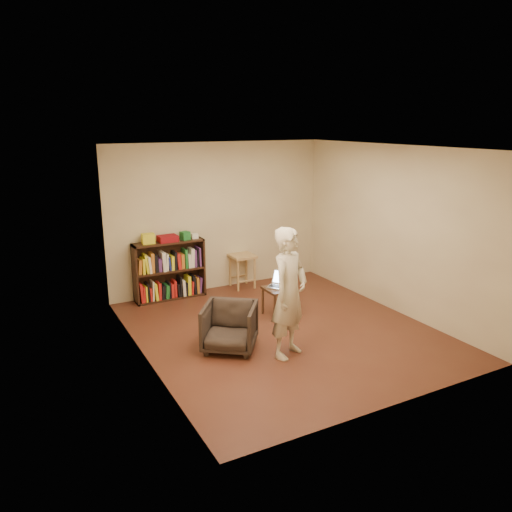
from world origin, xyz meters
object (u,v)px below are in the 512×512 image
side_table (280,293)px  laptop (280,283)px  person (289,293)px  stool (242,261)px  armchair (230,327)px  bookshelf (169,273)px

side_table → laptop: size_ratio=0.98×
side_table → person: 1.44m
stool → armchair: size_ratio=0.88×
stool → bookshelf: bearing=177.3°
bookshelf → laptop: bearing=-49.0°
stool → armchair: armchair is taller
bookshelf → stool: bearing=-2.7°
stool → side_table: bearing=-93.9°
armchair → laptop: (1.23, 0.79, 0.19)m
stool → laptop: (-0.06, -1.43, 0.01)m
bookshelf → armchair: bearing=-88.4°
stool → armchair: 2.57m
stool → person: 2.83m
stool → laptop: size_ratio=1.34×
person → side_table: bearing=36.9°
laptop → person: 1.48m
laptop → bookshelf: bearing=-176.1°
stool → person: bearing=-104.2°
stool → person: size_ratio=0.36×
stool → laptop: laptop is taller
person → armchair: bearing=112.5°
armchair → side_table: size_ratio=1.54×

